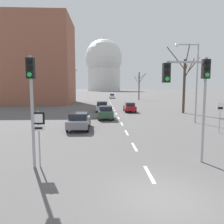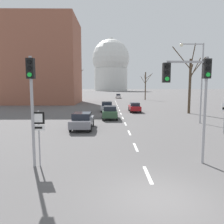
{
  "view_description": "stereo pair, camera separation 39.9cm",
  "coord_description": "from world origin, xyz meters",
  "px_view_note": "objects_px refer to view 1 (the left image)",
  "views": [
    {
      "loc": [
        -2.13,
        -7.21,
        3.92
      ],
      "look_at": [
        -1.58,
        4.46,
        2.57
      ],
      "focal_mm": 35.0,
      "sensor_mm": 36.0,
      "label": 1
    },
    {
      "loc": [
        -1.73,
        -7.22,
        3.92
      ],
      "look_at": [
        -1.58,
        4.46,
        2.57
      ],
      "focal_mm": 35.0,
      "sensor_mm": 36.0,
      "label": 2
    }
  ],
  "objects_px": {
    "speed_limit_sign": "(220,112)",
    "sedan_near_right": "(79,121)",
    "sedan_near_left": "(130,107)",
    "sedan_far_right": "(112,96)",
    "traffic_signal_near_right": "(192,83)",
    "traffic_signal_near_left": "(31,91)",
    "route_sign_post": "(39,129)",
    "street_lamp_right": "(193,75)",
    "sedan_mid_centre": "(102,107)",
    "sedan_far_left": "(106,112)"
  },
  "relations": [
    {
      "from": "speed_limit_sign",
      "to": "sedan_near_right",
      "type": "xyz_separation_m",
      "value": [
        -12.14,
        2.2,
        -1.0
      ]
    },
    {
      "from": "sedan_near_left",
      "to": "sedan_far_right",
      "type": "relative_size",
      "value": 1.01
    },
    {
      "from": "traffic_signal_near_right",
      "to": "traffic_signal_near_left",
      "type": "bearing_deg",
      "value": -177.4
    },
    {
      "from": "traffic_signal_near_right",
      "to": "sedan_near_right",
      "type": "xyz_separation_m",
      "value": [
        -6.66,
        9.25,
        -3.29
      ]
    },
    {
      "from": "traffic_signal_near_left",
      "to": "route_sign_post",
      "type": "xyz_separation_m",
      "value": [
        0.26,
        0.06,
        -1.83
      ]
    },
    {
      "from": "traffic_signal_near_right",
      "to": "street_lamp_right",
      "type": "distance_m",
      "value": 13.49
    },
    {
      "from": "street_lamp_right",
      "to": "sedan_near_right",
      "type": "xyz_separation_m",
      "value": [
        -11.89,
        -3.12,
        -4.41
      ]
    },
    {
      "from": "speed_limit_sign",
      "to": "traffic_signal_near_left",
      "type": "bearing_deg",
      "value": -150.93
    },
    {
      "from": "speed_limit_sign",
      "to": "street_lamp_right",
      "type": "relative_size",
      "value": 0.32
    },
    {
      "from": "speed_limit_sign",
      "to": "sedan_mid_centre",
      "type": "xyz_separation_m",
      "value": [
        -9.98,
        16.8,
        -1.0
      ]
    },
    {
      "from": "traffic_signal_near_left",
      "to": "sedan_near_right",
      "type": "height_order",
      "value": "traffic_signal_near_left"
    },
    {
      "from": "traffic_signal_near_left",
      "to": "sedan_far_right",
      "type": "distance_m",
      "value": 65.27
    },
    {
      "from": "sedan_far_left",
      "to": "speed_limit_sign",
      "type": "bearing_deg",
      "value": -42.33
    },
    {
      "from": "route_sign_post",
      "to": "sedan_far_right",
      "type": "bearing_deg",
      "value": 84.21
    },
    {
      "from": "sedan_near_right",
      "to": "sedan_mid_centre",
      "type": "height_order",
      "value": "sedan_mid_centre"
    },
    {
      "from": "traffic_signal_near_right",
      "to": "sedan_near_right",
      "type": "bearing_deg",
      "value": 125.72
    },
    {
      "from": "traffic_signal_near_left",
      "to": "sedan_far_right",
      "type": "xyz_separation_m",
      "value": [
        6.83,
        64.84,
        -2.93
      ]
    },
    {
      "from": "sedan_far_left",
      "to": "sedan_near_right",
      "type": "bearing_deg",
      "value": -111.84
    },
    {
      "from": "sedan_mid_centre",
      "to": "traffic_signal_near_left",
      "type": "bearing_deg",
      "value": -97.88
    },
    {
      "from": "traffic_signal_near_left",
      "to": "street_lamp_right",
      "type": "bearing_deg",
      "value": 44.23
    },
    {
      "from": "sedan_near_left",
      "to": "traffic_signal_near_right",
      "type": "bearing_deg",
      "value": -89.67
    },
    {
      "from": "route_sign_post",
      "to": "sedan_near_right",
      "type": "distance_m",
      "value": 9.66
    },
    {
      "from": "sedan_near_left",
      "to": "traffic_signal_near_left",
      "type": "bearing_deg",
      "value": -108.03
    },
    {
      "from": "sedan_near_left",
      "to": "sedan_far_right",
      "type": "height_order",
      "value": "sedan_far_right"
    },
    {
      "from": "speed_limit_sign",
      "to": "sedan_far_left",
      "type": "xyz_separation_m",
      "value": [
        -9.54,
        8.69,
        -0.98
      ]
    },
    {
      "from": "traffic_signal_near_left",
      "to": "sedan_near_left",
      "type": "bearing_deg",
      "value": 71.97
    },
    {
      "from": "street_lamp_right",
      "to": "sedan_near_right",
      "type": "distance_m",
      "value": 13.06
    },
    {
      "from": "speed_limit_sign",
      "to": "sedan_far_right",
      "type": "height_order",
      "value": "speed_limit_sign"
    },
    {
      "from": "sedan_mid_centre",
      "to": "sedan_near_left",
      "type": "bearing_deg",
      "value": -6.74
    },
    {
      "from": "traffic_signal_near_right",
      "to": "sedan_near_left",
      "type": "distance_m",
      "value": 23.57
    },
    {
      "from": "traffic_signal_near_left",
      "to": "street_lamp_right",
      "type": "height_order",
      "value": "street_lamp_right"
    },
    {
      "from": "traffic_signal_near_right",
      "to": "route_sign_post",
      "type": "height_order",
      "value": "traffic_signal_near_right"
    },
    {
      "from": "sedan_far_left",
      "to": "sedan_far_right",
      "type": "distance_m",
      "value": 48.84
    },
    {
      "from": "speed_limit_sign",
      "to": "sedan_near_left",
      "type": "xyz_separation_m",
      "value": [
        -5.62,
        16.29,
        -1.04
      ]
    },
    {
      "from": "speed_limit_sign",
      "to": "sedan_far_right",
      "type": "xyz_separation_m",
      "value": [
        -6.5,
        57.43,
        -1.02
      ]
    },
    {
      "from": "traffic_signal_near_left",
      "to": "sedan_far_left",
      "type": "relative_size",
      "value": 1.32
    },
    {
      "from": "street_lamp_right",
      "to": "sedan_far_left",
      "type": "height_order",
      "value": "street_lamp_right"
    },
    {
      "from": "street_lamp_right",
      "to": "sedan_far_right",
      "type": "height_order",
      "value": "street_lamp_right"
    },
    {
      "from": "sedan_far_right",
      "to": "sedan_far_left",
      "type": "bearing_deg",
      "value": -93.56
    },
    {
      "from": "sedan_near_right",
      "to": "sedan_far_right",
      "type": "distance_m",
      "value": 55.52
    },
    {
      "from": "traffic_signal_near_left",
      "to": "speed_limit_sign",
      "type": "relative_size",
      "value": 2.01
    },
    {
      "from": "route_sign_post",
      "to": "sedan_mid_centre",
      "type": "bearing_deg",
      "value": 82.7
    },
    {
      "from": "sedan_far_right",
      "to": "speed_limit_sign",
      "type": "bearing_deg",
      "value": -83.54
    },
    {
      "from": "route_sign_post",
      "to": "street_lamp_right",
      "type": "height_order",
      "value": "street_lamp_right"
    },
    {
      "from": "street_lamp_right",
      "to": "sedan_mid_centre",
      "type": "xyz_separation_m",
      "value": [
        -9.73,
        11.48,
        -4.41
      ]
    },
    {
      "from": "sedan_far_right",
      "to": "sedan_near_left",
      "type": "bearing_deg",
      "value": -88.77
    },
    {
      "from": "traffic_signal_near_left",
      "to": "sedan_far_right",
      "type": "relative_size",
      "value": 1.3
    },
    {
      "from": "traffic_signal_near_left",
      "to": "traffic_signal_near_right",
      "type": "distance_m",
      "value": 7.86
    },
    {
      "from": "route_sign_post",
      "to": "sedan_far_left",
      "type": "bearing_deg",
      "value": 77.58
    },
    {
      "from": "route_sign_post",
      "to": "speed_limit_sign",
      "type": "height_order",
      "value": "route_sign_post"
    }
  ]
}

